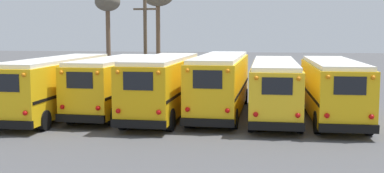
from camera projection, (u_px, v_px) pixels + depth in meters
The scene contains 10 objects.
ground_plane at pixel (192, 116), 26.16m from camera, with size 160.00×160.00×0.00m, color #4C4C4F.
school_bus_0 at pixel (58, 84), 26.22m from camera, with size 2.55×10.90×3.13m.
school_bus_1 at pixel (115, 83), 26.80m from camera, with size 2.77×9.65×3.11m.
school_bus_2 at pixel (163, 85), 25.50m from camera, with size 2.68×9.65×3.24m.
school_bus_3 at pixel (221, 82), 26.56m from camera, with size 2.67×10.78×3.27m.
school_bus_4 at pixel (274, 86), 25.57m from camera, with size 2.52×10.68×3.03m.
school_bus_5 at pixel (333, 88), 24.51m from camera, with size 2.64×9.43×3.11m.
utility_pole at pixel (145, 43), 36.71m from camera, with size 1.80×0.27×7.11m.
bare_tree_1 at pixel (108, 6), 47.43m from camera, with size 2.51×2.51×8.42m.
fence_line at pixel (209, 83), 33.65m from camera, with size 22.67×0.06×1.42m.
Camera 1 is at (3.93, -25.50, 4.59)m, focal length 45.00 mm.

